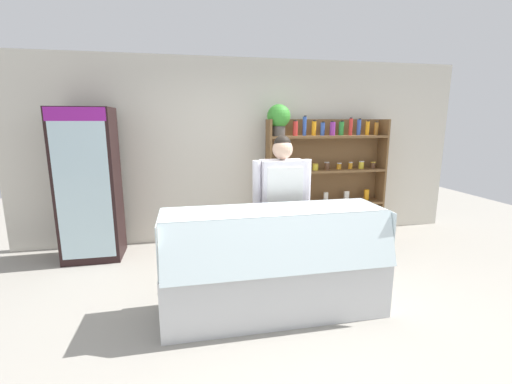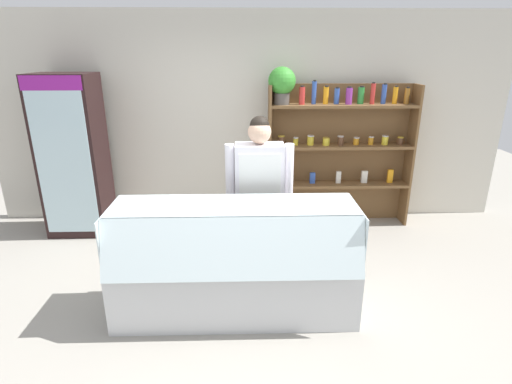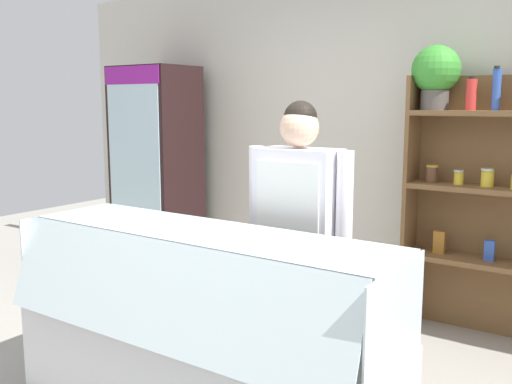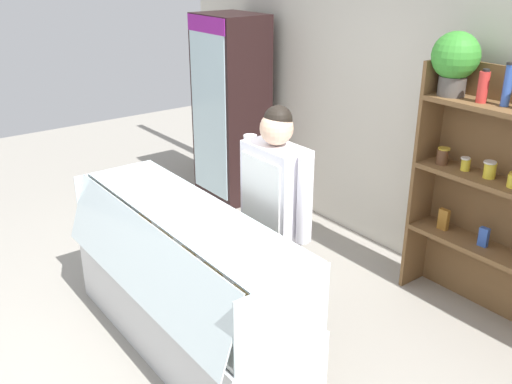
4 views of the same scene
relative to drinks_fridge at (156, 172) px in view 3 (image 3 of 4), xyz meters
The scene contains 4 objects.
back_wall 2.26m from the drinks_fridge, 12.31° to the left, with size 6.80×0.10×2.70m, color beige.
drinks_fridge is the anchor object (origin of this frame).
deli_display_case 2.77m from the drinks_fridge, 41.51° to the right, with size 2.07×0.73×1.01m.
shop_clerk 2.55m from the drinks_fridge, 28.08° to the right, with size 0.65×0.25×1.65m.
Camera 3 is at (1.63, -2.17, 1.65)m, focal length 40.00 mm.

